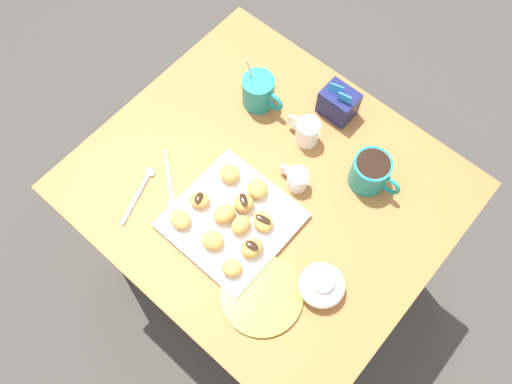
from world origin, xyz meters
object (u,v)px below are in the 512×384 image
beignet_0 (245,204)px  beignet_6 (252,248)px  beignet_1 (180,220)px  beignet_8 (232,268)px  pastry_plate_square (231,219)px  beignet_3 (230,174)px  beignet_9 (263,222)px  coffee_mug_teal_left (259,91)px  chocolate_sauce_pitcher (297,179)px  cream_pitcher_white (307,131)px  saucer_lime_left (262,295)px  ice_cream_bowl (322,285)px  dining_table (266,208)px  beignet_4 (259,190)px  beignet_7 (241,225)px  sugar_caddy (337,102)px  coffee_mug_teal_right (371,172)px  beignet_2 (200,200)px  beignet_10 (224,214)px  beignet_5 (212,240)px

beignet_0 → beignet_6: 0.11m
beignet_1 → beignet_6: bearing=18.3°
beignet_8 → pastry_plate_square: bearing=133.9°
pastry_plate_square → beignet_6: 0.10m
beignet_3 → beignet_9: bearing=-15.8°
coffee_mug_teal_left → chocolate_sauce_pitcher: (0.23, -0.12, -0.02)m
cream_pitcher_white → beignet_9: 0.26m
saucer_lime_left → beignet_8: (-0.09, -0.00, 0.03)m
ice_cream_bowl → beignet_8: 0.20m
dining_table → ice_cream_bowl: size_ratio=8.32×
beignet_4 → beignet_7: (0.03, -0.09, 0.00)m
sugar_caddy → coffee_mug_teal_right: bearing=-31.2°
chocolate_sauce_pitcher → beignet_8: size_ratio=1.96×
beignet_4 → ice_cream_bowl: bearing=-17.8°
beignet_7 → beignet_3: bearing=143.3°
beignet_4 → beignet_9: bearing=-42.6°
sugar_caddy → ice_cream_bowl: sugar_caddy is taller
beignet_2 → beignet_10: (0.07, 0.01, 0.00)m
beignet_0 → beignet_9: (0.06, -0.00, -0.00)m
sugar_caddy → beignet_10: 0.42m
beignet_3 → beignet_6: beignet_6 is taller
beignet_10 → saucer_lime_left: bearing=-23.7°
coffee_mug_teal_right → beignet_8: (-0.10, -0.39, -0.02)m
chocolate_sauce_pitcher → beignet_4: 0.10m
dining_table → beignet_7: beignet_7 is taller
pastry_plate_square → beignet_1: bearing=-133.9°
beignet_6 → beignet_3: bearing=147.3°
beignet_9 → beignet_4: bearing=137.4°
beignet_0 → sugar_caddy: bearing=91.2°
coffee_mug_teal_right → beignet_9: size_ratio=2.36×
beignet_6 → coffee_mug_teal_left: bearing=128.8°
coffee_mug_teal_left → beignet_4: bearing=-49.0°
coffee_mug_teal_right → beignet_3: (-0.26, -0.22, -0.02)m
coffee_mug_teal_right → saucer_lime_left: 0.39m
ice_cream_bowl → coffee_mug_teal_right: bearing=105.5°
dining_table → beignet_3: 0.20m
beignet_8 → beignet_4: bearing=113.2°
pastry_plate_square → chocolate_sauce_pitcher: 0.19m
beignet_2 → beignet_3: (0.01, 0.10, 0.00)m
beignet_0 → beignet_8: 0.16m
beignet_1 → coffee_mug_teal_left: bearing=103.1°
beignet_5 → beignet_8: beignet_5 is taller
beignet_1 → beignet_6: beignet_6 is taller
beignet_1 → beignet_4: bearing=63.0°
coffee_mug_teal_left → beignet_3: size_ratio=2.66×
beignet_3 → beignet_5: bearing=-60.8°
chocolate_sauce_pitcher → beignet_9: (0.01, -0.14, 0.00)m
sugar_caddy → beignet_10: sugar_caddy is taller
coffee_mug_teal_left → ice_cream_bowl: 0.52m
chocolate_sauce_pitcher → beignet_10: chocolate_sauce_pitcher is taller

